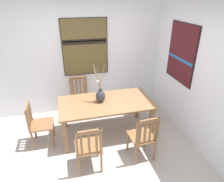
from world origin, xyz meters
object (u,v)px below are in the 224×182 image
(chair_3, at_px, (80,96))
(painting_on_side_wall, at_px, (182,53))
(dining_table, at_px, (106,106))
(chair_1, at_px, (38,123))
(centerpiece_vase, at_px, (100,95))
(painting_on_back_wall, at_px, (85,47))
(chair_2, at_px, (89,147))
(chair_0, at_px, (143,137))

(chair_3, bearing_deg, painting_on_side_wall, -21.65)
(painting_on_side_wall, bearing_deg, chair_3, 158.35)
(dining_table, height_order, chair_1, chair_1)
(centerpiece_vase, distance_m, painting_on_side_wall, 1.81)
(painting_on_side_wall, bearing_deg, centerpiece_vase, -178.71)
(centerpiece_vase, xyz_separation_m, painting_on_back_wall, (-0.12, 1.08, 0.68))
(dining_table, distance_m, chair_3, 0.99)
(painting_on_back_wall, bearing_deg, chair_1, -134.16)
(painting_on_side_wall, bearing_deg, painting_on_back_wall, 149.55)
(chair_2, bearing_deg, chair_0, 1.16)
(dining_table, bearing_deg, chair_2, -118.62)
(centerpiece_vase, relative_size, chair_0, 0.83)
(chair_0, distance_m, painting_on_back_wall, 2.35)
(centerpiece_vase, xyz_separation_m, painting_on_side_wall, (1.66, 0.04, 0.71))
(dining_table, height_order, chair_2, chair_2)
(chair_3, xyz_separation_m, painting_on_back_wall, (0.23, 0.25, 1.09))
(chair_1, distance_m, chair_2, 1.20)
(chair_0, bearing_deg, chair_1, 154.52)
(centerpiece_vase, distance_m, chair_3, 0.99)
(centerpiece_vase, relative_size, painting_on_back_wall, 0.59)
(chair_1, xyz_separation_m, painting_on_back_wall, (1.09, 1.13, 1.10))
(centerpiece_vase, bearing_deg, dining_table, -19.58)
(painting_on_side_wall, bearing_deg, dining_table, -177.39)
(chair_2, bearing_deg, painting_on_back_wall, 82.57)
(painting_on_back_wall, distance_m, painting_on_side_wall, 2.07)
(chair_2, height_order, chair_3, chair_3)
(chair_2, distance_m, painting_on_side_wall, 2.52)
(chair_0, relative_size, chair_1, 1.04)
(chair_0, xyz_separation_m, painting_on_side_wall, (1.10, 0.92, 1.12))
(chair_3, distance_m, painting_on_back_wall, 1.14)
(chair_1, bearing_deg, chair_0, -25.48)
(chair_3, relative_size, painting_on_side_wall, 0.80)
(centerpiece_vase, bearing_deg, chair_0, -57.70)
(chair_0, distance_m, painting_on_side_wall, 1.82)
(chair_1, distance_m, painting_on_side_wall, 3.09)
(centerpiece_vase, height_order, chair_0, centerpiece_vase)
(chair_2, distance_m, painting_on_back_wall, 2.29)
(dining_table, height_order, chair_3, chair_3)
(painting_on_back_wall, height_order, painting_on_side_wall, painting_on_back_wall)
(dining_table, relative_size, chair_1, 2.10)
(chair_1, xyz_separation_m, painting_on_side_wall, (2.87, 0.08, 1.13))
(painting_on_side_wall, bearing_deg, chair_0, -139.96)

